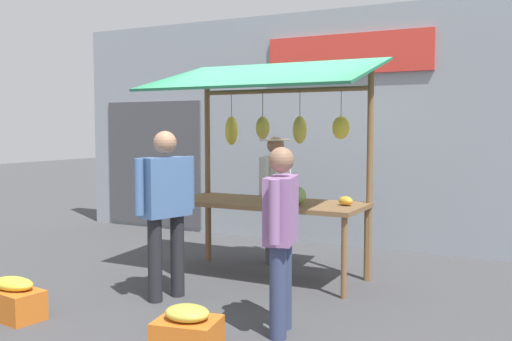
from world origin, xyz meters
TOP-DOWN VIEW (x-y plane):
  - ground_plane at (0.00, 0.00)m, footprint 40.00×40.00m
  - street_backdrop at (0.06, -2.20)m, footprint 9.00×0.30m
  - market_stall at (-0.01, -0.03)m, footprint 2.50×1.46m
  - vendor_with_sunhat at (0.27, -0.75)m, footprint 0.41×0.69m
  - shopper_with_shopping_bag at (0.54, 1.21)m, footprint 0.36×0.69m
  - shopper_with_ponytail at (-0.89, 1.57)m, footprint 0.33×0.66m
  - produce_crate_near at (1.41, 2.33)m, footprint 0.62×0.40m
  - produce_crate_side at (-0.43, 2.28)m, footprint 0.54×0.47m

SIDE VIEW (x-z plane):
  - ground_plane at x=0.00m, z-range 0.00..0.00m
  - produce_crate_side at x=-0.43m, z-range -0.02..0.35m
  - produce_crate_near at x=1.41m, z-range -0.02..0.36m
  - shopper_with_ponytail at x=-0.89m, z-range 0.11..1.67m
  - vendor_with_sunhat at x=0.27m, z-range 0.14..1.74m
  - shopper_with_shopping_bag at x=0.54m, z-range 0.14..1.82m
  - market_stall at x=-0.01m, z-range 0.28..2.78m
  - street_backdrop at x=0.06m, z-range 0.00..3.40m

